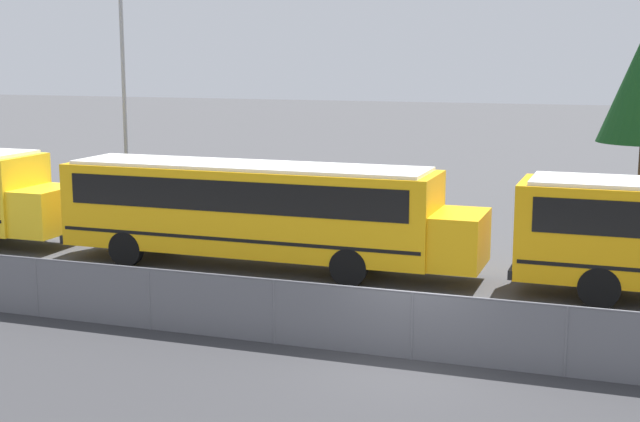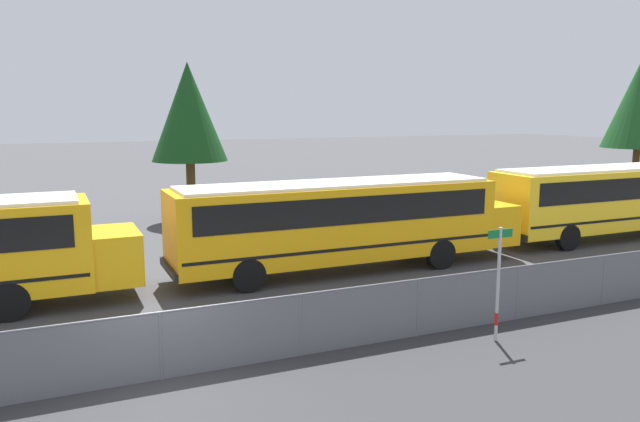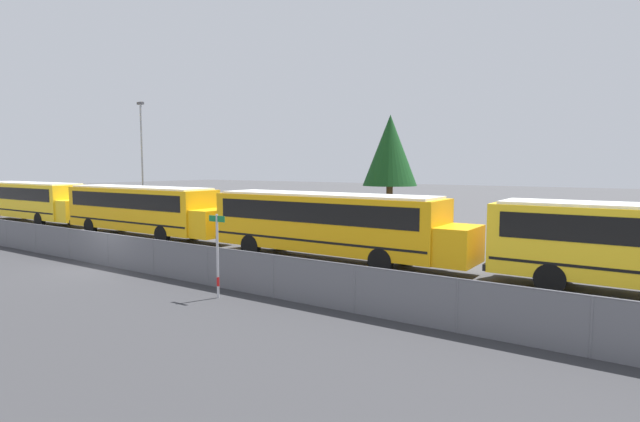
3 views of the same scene
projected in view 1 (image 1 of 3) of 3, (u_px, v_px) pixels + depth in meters
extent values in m
plane|color=#424244|center=(411.00, 359.00, 18.54)|extent=(200.00, 200.00, 0.00)
cube|color=#9EA0A5|center=(412.00, 326.00, 18.41)|extent=(92.63, 0.03, 1.44)
cube|color=slate|center=(412.00, 326.00, 18.40)|extent=(92.63, 0.01, 1.44)
cylinder|color=slate|center=(413.00, 293.00, 18.29)|extent=(92.63, 0.05, 0.05)
cylinder|color=slate|center=(37.00, 288.00, 21.45)|extent=(0.07, 0.07, 1.44)
cylinder|color=slate|center=(150.00, 299.00, 20.44)|extent=(0.07, 0.07, 1.44)
cylinder|color=slate|center=(274.00, 312.00, 19.43)|extent=(0.07, 0.07, 1.44)
cylinder|color=slate|center=(412.00, 326.00, 18.41)|extent=(0.07, 0.07, 1.44)
cylinder|color=slate|center=(566.00, 342.00, 17.40)|extent=(0.07, 0.07, 1.44)
cube|color=yellow|center=(47.00, 211.00, 28.85)|extent=(1.35, 2.31, 1.49)
cylinder|color=black|center=(0.00, 222.00, 30.96)|extent=(1.06, 0.28, 1.06)
cube|color=#EDA80F|center=(248.00, 209.00, 26.31)|extent=(11.27, 2.51, 2.48)
cube|color=black|center=(248.00, 190.00, 26.21)|extent=(10.37, 2.55, 0.89)
cube|color=black|center=(248.00, 232.00, 26.43)|extent=(11.05, 2.54, 0.10)
cube|color=#EDA80F|center=(460.00, 240.00, 24.33)|extent=(1.35, 2.31, 1.49)
cube|color=black|center=(85.00, 232.00, 28.36)|extent=(0.12, 2.51, 0.24)
cube|color=silver|center=(247.00, 165.00, 26.08)|extent=(10.71, 2.26, 0.10)
cylinder|color=black|center=(372.00, 250.00, 26.43)|extent=(1.06, 0.28, 1.06)
cylinder|color=black|center=(349.00, 267.00, 24.32)|extent=(1.06, 0.28, 1.06)
cylinder|color=black|center=(164.00, 235.00, 28.72)|extent=(1.06, 0.28, 1.06)
cylinder|color=black|center=(126.00, 249.00, 26.61)|extent=(1.06, 0.28, 1.06)
cube|color=black|center=(516.00, 265.00, 23.94)|extent=(0.12, 2.51, 0.24)
cylinder|color=black|center=(603.00, 267.00, 24.30)|extent=(1.06, 0.28, 1.06)
cylinder|color=black|center=(599.00, 288.00, 22.19)|extent=(1.06, 0.28, 1.06)
cylinder|color=gray|center=(124.00, 100.00, 33.95)|extent=(0.16, 0.16, 9.10)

